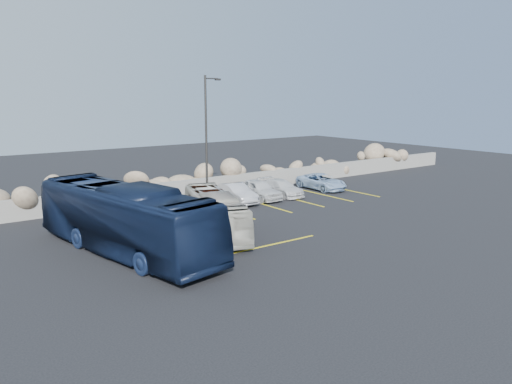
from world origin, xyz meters
TOP-DOWN VIEW (x-y plane):
  - ground at (0.00, 0.00)m, footprint 90.00×90.00m
  - seawall at (0.00, 12.00)m, footprint 60.00×0.40m
  - riprap_pile at (0.00, 13.20)m, footprint 54.00×2.80m
  - parking_lines at (4.64, 5.57)m, footprint 18.16×9.36m
  - lamppost at (2.56, 9.50)m, footprint 1.14×0.18m
  - vintage_bus at (-0.66, 3.42)m, footprint 4.03×7.67m
  - tour_coach at (-5.44, 3.05)m, footprint 4.54×11.25m
  - car_a at (6.01, 8.79)m, footprint 1.56×3.86m
  - car_b at (4.19, 8.74)m, footprint 1.54×3.79m
  - car_c at (7.95, 8.82)m, footprint 1.62×3.81m
  - car_d at (11.81, 8.90)m, footprint 1.96×4.12m

SIDE VIEW (x-z plane):
  - ground at x=0.00m, z-range 0.00..0.00m
  - parking_lines at x=4.64m, z-range 0.00..0.01m
  - car_c at x=7.95m, z-range 0.00..1.10m
  - car_d at x=11.81m, z-range 0.00..1.14m
  - seawall at x=0.00m, z-range 0.00..1.20m
  - car_b at x=4.19m, z-range 0.00..1.22m
  - car_a at x=6.01m, z-range 0.00..1.31m
  - vintage_bus at x=-0.66m, z-range 0.00..2.09m
  - riprap_pile at x=0.00m, z-range 0.00..2.60m
  - tour_coach at x=-5.44m, z-range 0.00..3.06m
  - lamppost at x=2.56m, z-range 0.30..8.30m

